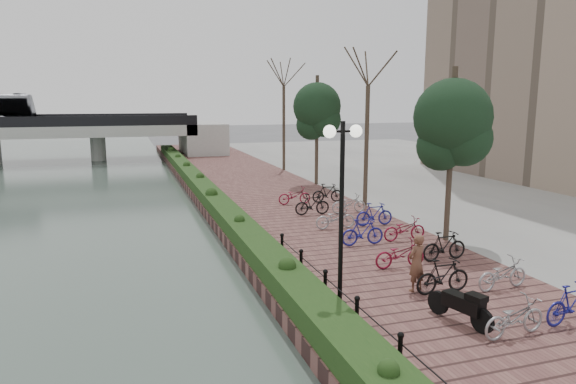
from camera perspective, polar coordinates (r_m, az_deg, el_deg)
name	(u,v)px	position (r m, az deg, el deg)	size (l,w,h in m)	color
promenade	(282,209)	(26.57, -0.69, -1.85)	(8.00, 75.00, 0.50)	brown
inland_pavement	(532,192)	(34.73, 25.44, 0.01)	(24.00, 75.00, 0.50)	gray
hedge	(208,193)	(28.12, -8.84, -0.16)	(1.10, 56.00, 0.60)	#173513
chain_fence	(377,331)	(11.71, 9.82, -15.00)	(0.10, 14.10, 0.70)	black
lamppost	(342,175)	(12.84, 6.02, 1.90)	(1.02, 0.32, 4.80)	black
motorcycle	(460,304)	(13.23, 18.54, -11.67)	(0.50, 1.59, 0.99)	black
pedestrian	(416,263)	(14.91, 14.08, -7.64)	(0.60, 0.39, 1.63)	brown
bicycle_parking	(384,231)	(19.60, 10.59, -4.24)	(2.40, 17.32, 1.00)	#9A9B9F
street_trees	(400,148)	(23.25, 12.36, 4.75)	(3.20, 37.12, 6.80)	#32251D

